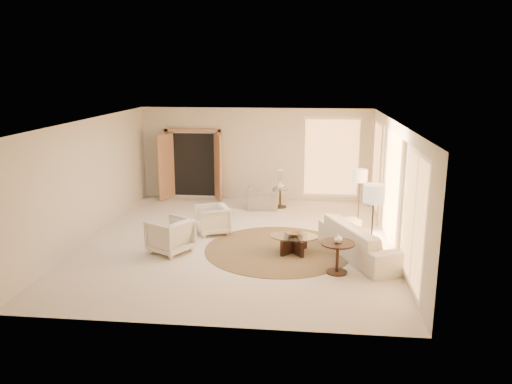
# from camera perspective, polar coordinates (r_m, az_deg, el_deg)

# --- Properties ---
(room) EXTENTS (7.04, 8.04, 2.83)m
(room) POSITION_cam_1_polar(r_m,az_deg,el_deg) (11.33, -2.23, 1.04)
(room) COLOR beige
(room) RESTS_ON ground
(windows_right) EXTENTS (0.10, 6.40, 2.40)m
(windows_right) POSITION_cam_1_polar(r_m,az_deg,el_deg) (11.48, 15.16, 0.48)
(windows_right) COLOR #EFA95F
(windows_right) RESTS_ON room
(window_back_corner) EXTENTS (1.70, 0.10, 2.40)m
(window_back_corner) POSITION_cam_1_polar(r_m,az_deg,el_deg) (15.12, 8.63, 3.92)
(window_back_corner) COLOR #EFA95F
(window_back_corner) RESTS_ON room
(curtains_right) EXTENTS (0.06, 5.20, 2.60)m
(curtains_right) POSITION_cam_1_polar(r_m,az_deg,el_deg) (12.35, 14.29, 1.21)
(curtains_right) COLOR tan
(curtains_right) RESTS_ON room
(french_doors) EXTENTS (1.95, 0.66, 2.16)m
(french_doors) POSITION_cam_1_polar(r_m,az_deg,el_deg) (15.43, -7.18, 3.09)
(french_doors) COLOR #AE7C57
(french_doors) RESTS_ON room
(area_rug) EXTENTS (4.27, 4.27, 0.01)m
(area_rug) POSITION_cam_1_polar(r_m,az_deg,el_deg) (11.19, 2.55, -6.57)
(area_rug) COLOR #3C2B1A
(area_rug) RESTS_ON room
(sofa) EXTENTS (1.92, 2.70, 0.73)m
(sofa) POSITION_cam_1_polar(r_m,az_deg,el_deg) (10.90, 12.26, -5.43)
(sofa) COLOR silver
(sofa) RESTS_ON room
(armchair_left) EXTENTS (0.94, 0.96, 0.76)m
(armchair_left) POSITION_cam_1_polar(r_m,az_deg,el_deg) (12.21, -5.03, -3.02)
(armchair_left) COLOR silver
(armchair_left) RESTS_ON room
(armchair_right) EXTENTS (1.05, 1.07, 0.83)m
(armchair_right) POSITION_cam_1_polar(r_m,az_deg,el_deg) (11.08, -9.80, -4.75)
(armchair_right) COLOR silver
(armchair_right) RESTS_ON room
(accent_chair) EXTENTS (0.93, 0.62, 0.80)m
(accent_chair) POSITION_cam_1_polar(r_m,az_deg,el_deg) (14.32, 0.77, -0.37)
(accent_chair) COLOR gray
(accent_chair) RESTS_ON room
(coffee_table) EXTENTS (1.17, 1.17, 0.39)m
(coffee_table) POSITION_cam_1_polar(r_m,az_deg,el_deg) (10.96, 4.36, -5.71)
(coffee_table) COLOR black
(coffee_table) RESTS_ON room
(end_table) EXTENTS (0.67, 0.67, 0.63)m
(end_table) POSITION_cam_1_polar(r_m,az_deg,el_deg) (9.94, 9.30, -6.80)
(end_table) COLOR black
(end_table) RESTS_ON room
(side_table) EXTENTS (0.48, 0.48, 0.56)m
(side_table) POSITION_cam_1_polar(r_m,az_deg,el_deg) (14.49, 2.78, -0.46)
(side_table) COLOR #2B2318
(side_table) RESTS_ON room
(floor_lamp_near) EXTENTS (0.36, 0.36, 1.50)m
(floor_lamp_near) POSITION_cam_1_polar(r_m,az_deg,el_deg) (12.66, 11.81, 1.55)
(floor_lamp_near) COLOR #2B2318
(floor_lamp_near) RESTS_ON room
(floor_lamp_far) EXTENTS (0.42, 0.42, 1.73)m
(floor_lamp_far) POSITION_cam_1_polar(r_m,az_deg,el_deg) (10.01, 13.32, -0.62)
(floor_lamp_far) COLOR #2B2318
(floor_lamp_far) RESTS_ON room
(bowl) EXTENTS (0.32, 0.32, 0.08)m
(bowl) POSITION_cam_1_polar(r_m,az_deg,el_deg) (10.90, 4.38, -4.80)
(bowl) COLOR brown
(bowl) RESTS_ON coffee_table
(end_vase) EXTENTS (0.19, 0.19, 0.17)m
(end_vase) POSITION_cam_1_polar(r_m,az_deg,el_deg) (9.84, 9.37, -5.27)
(end_vase) COLOR white
(end_vase) RESTS_ON end_table
(side_vase) EXTENTS (0.27, 0.27, 0.23)m
(side_vase) POSITION_cam_1_polar(r_m,az_deg,el_deg) (14.42, 2.79, 0.82)
(side_vase) COLOR white
(side_vase) RESTS_ON side_table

